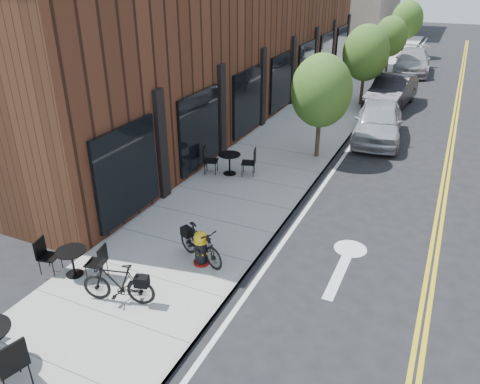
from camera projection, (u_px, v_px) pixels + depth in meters
The scene contains 15 objects.
ground at pixel (226, 302), 10.25m from camera, with size 120.00×120.00×0.00m, color black.
sidewalk_near at pixel (290, 144), 19.14m from camera, with size 4.00×70.00×0.12m, color #9E9B93.
building_near at pixel (233, 37), 22.58m from camera, with size 5.00×28.00×7.00m, color #472616.
tree_near_a at pixel (321, 91), 16.68m from camera, with size 2.20×2.20×3.81m.
tree_near_b at pixel (366, 53), 23.16m from camera, with size 2.30×2.30×3.98m.
tree_near_c at pixel (391, 36), 29.77m from camera, with size 2.10×2.10×3.67m.
tree_near_d at pixel (407, 20), 36.18m from camera, with size 2.40×2.40×4.11m.
fire_hydrant at pixel (201, 248), 11.20m from camera, with size 0.40×0.40×0.91m.
bicycle_left at pixel (118, 283), 9.88m from camera, with size 0.46×1.62×0.98m, color black.
bicycle_right at pixel (200, 244), 11.28m from camera, with size 0.45×1.59×0.96m, color black.
bistro_set_b at pixel (72, 259), 10.79m from camera, with size 1.64×0.83×0.86m.
bistro_set_c at pixel (230, 161), 16.03m from camera, with size 1.80×0.95×0.95m.
parked_car_a at pixel (378, 121), 19.42m from camera, with size 1.87×4.64×1.58m, color #A5A7AE.
parked_car_b at pixel (392, 91), 24.01m from camera, with size 1.67×4.80×1.58m, color black.
parked_car_c at pixel (412, 61), 31.47m from camera, with size 2.22×5.45×1.58m, color #A1A1A6.
Camera 1 is at (3.69, -7.27, 6.68)m, focal length 35.00 mm.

